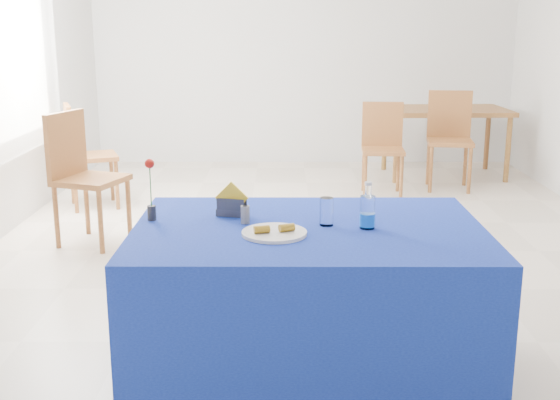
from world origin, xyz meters
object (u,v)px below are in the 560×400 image
object	(u,v)px
oak_table	(445,115)
chair_bg_right	(449,133)
plate	(274,233)
chair_win_b	(82,149)
blue_table	(308,304)
chair_bg_left	(383,142)
chair_win_a	(80,168)
water_bottle	(367,213)

from	to	relation	value
oak_table	chair_bg_right	bearing A→B (deg)	-98.09
plate	chair_win_b	size ratio (longest dim) A/B	0.30
blue_table	chair_bg_right	size ratio (longest dim) A/B	1.61
chair_bg_left	chair_win_a	xyz separation A→B (m)	(-2.54, -1.64, 0.06)
plate	chair_win_b	distance (m)	3.81
plate	chair_win_a	size ratio (longest dim) A/B	0.28
chair_win_b	chair_bg_right	bearing A→B (deg)	-97.09
plate	blue_table	bearing A→B (deg)	39.99
plate	chair_bg_right	world-z (taller)	chair_bg_right
blue_table	chair_bg_right	world-z (taller)	chair_bg_right
oak_table	chair_win_b	size ratio (longest dim) A/B	1.42
oak_table	chair_bg_right	distance (m)	0.58
blue_table	chair_win_b	distance (m)	3.77
water_bottle	oak_table	xyz separation A→B (m)	(1.42, 4.67, -0.15)
blue_table	chair_bg_left	distance (m)	3.90
chair_win_b	blue_table	bearing A→B (deg)	-169.39
oak_table	chair_bg_right	xyz separation A→B (m)	(-0.08, -0.57, -0.10)
plate	water_bottle	size ratio (longest dim) A/B	1.34
plate	chair_bg_right	bearing A→B (deg)	67.34
oak_table	chair_win_a	distance (m)	4.16
plate	chair_win_a	xyz separation A→B (m)	(-1.51, 2.29, -0.18)
plate	chair_win_a	bearing A→B (deg)	123.39
plate	chair_bg_left	size ratio (longest dim) A/B	0.32
chair_win_a	blue_table	bearing A→B (deg)	-122.82
chair_bg_right	chair_win_b	size ratio (longest dim) A/B	1.04
plate	water_bottle	bearing A→B (deg)	13.61
blue_table	oak_table	size ratio (longest dim) A/B	1.18
chair_bg_left	blue_table	bearing A→B (deg)	-99.20
blue_table	oak_table	world-z (taller)	blue_table
plate	chair_win_b	world-z (taller)	chair_win_b
chair_win_a	chair_win_b	xyz separation A→B (m)	(-0.28, 1.07, -0.03)
plate	chair_bg_left	xyz separation A→B (m)	(1.03, 3.93, -0.24)
plate	chair_win_a	world-z (taller)	chair_win_a
chair_bg_right	chair_win_b	bearing A→B (deg)	-158.92
chair_bg_left	chair_win_b	world-z (taller)	chair_win_b
oak_table	chair_bg_left	size ratio (longest dim) A/B	1.49
plate	chair_bg_right	distance (m)	4.56
oak_table	chair_win_b	world-z (taller)	chair_win_b
chair_bg_left	plate	bearing A→B (deg)	-100.93
blue_table	chair_win_a	xyz separation A→B (m)	(-1.66, 2.16, 0.21)
water_bottle	oak_table	distance (m)	4.88
blue_table	chair_bg_left	world-z (taller)	chair_bg_left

